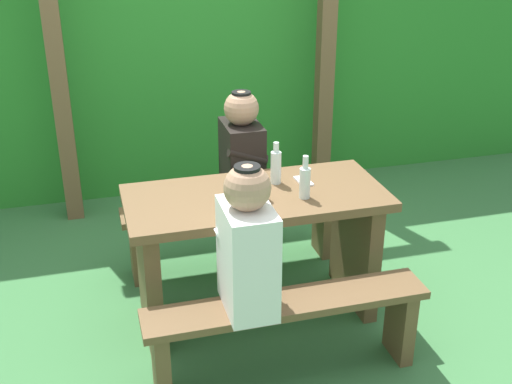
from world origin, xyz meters
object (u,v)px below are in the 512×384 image
at_px(bottle_left, 305,181).
at_px(person_white_shirt, 247,245).
at_px(bench_near, 287,322).
at_px(cell_phone, 303,181).
at_px(drinking_glass, 262,193).
at_px(bottle_right, 276,166).
at_px(person_black_coat, 242,153).
at_px(bench_far, 233,221).
at_px(picnic_table, 256,234).

bearing_deg(bottle_left, person_white_shirt, -133.84).
xyz_separation_m(bench_near, cell_phone, (0.30, 0.65, 0.45)).
relative_size(drinking_glass, cell_phone, 0.61).
height_order(person_white_shirt, bottle_right, person_white_shirt).
xyz_separation_m(person_black_coat, bottle_left, (0.17, -0.68, 0.08)).
bearing_deg(bottle_right, bottle_left, -68.21).
xyz_separation_m(bench_near, bench_far, (0.00, 1.13, 0.00)).
bearing_deg(bench_far, drinking_glass, -89.21).
bearing_deg(person_black_coat, picnic_table, -96.63).
height_order(drinking_glass, bottle_right, bottle_right).
height_order(bench_far, cell_phone, cell_phone).
bearing_deg(drinking_glass, bottle_left, -7.83).
xyz_separation_m(person_black_coat, bottle_right, (0.08, -0.45, 0.08)).
bearing_deg(bottle_right, person_white_shirt, -116.77).
relative_size(bench_near, person_white_shirt, 1.95).
distance_m(bench_far, bottle_right, 0.72).
distance_m(bench_far, bottle_left, 0.90).
bearing_deg(bottle_right, bench_far, 107.55).
distance_m(person_white_shirt, bottle_left, 0.62).
distance_m(bench_far, drinking_glass, 0.81).
bearing_deg(bench_near, bench_far, 90.00).
height_order(drinking_glass, cell_phone, drinking_glass).
height_order(bench_near, person_white_shirt, person_white_shirt).
height_order(drinking_glass, bottle_left, bottle_left).
xyz_separation_m(person_black_coat, drinking_glass, (-0.06, -0.64, 0.02)).
height_order(person_white_shirt, drinking_glass, person_white_shirt).
xyz_separation_m(drinking_glass, bottle_left, (0.22, -0.03, 0.05)).
xyz_separation_m(picnic_table, bench_far, (0.00, 0.56, -0.19)).
bearing_deg(bottle_left, picnic_table, 153.80).
xyz_separation_m(bench_near, person_white_shirt, (-0.19, 0.00, 0.46)).
bearing_deg(bench_far, bottle_left, -71.02).
bearing_deg(person_black_coat, bench_far, 177.09).
relative_size(picnic_table, cell_phone, 10.00).
bearing_deg(person_white_shirt, bench_near, -0.98).
relative_size(picnic_table, person_black_coat, 1.95).
relative_size(bench_far, cell_phone, 10.00).
height_order(bottle_left, cell_phone, bottle_left).
xyz_separation_m(bench_far, bottle_left, (0.23, -0.68, 0.54)).
height_order(bench_far, bottle_left, bottle_left).
relative_size(picnic_table, bench_near, 1.00).
distance_m(person_white_shirt, person_black_coat, 1.15).
relative_size(person_black_coat, cell_phone, 5.14).
height_order(bottle_left, bottle_right, bottle_right).
distance_m(bench_near, person_black_coat, 1.22).
distance_m(person_white_shirt, drinking_glass, 0.52).
height_order(bench_far, person_white_shirt, person_white_shirt).
xyz_separation_m(picnic_table, cell_phone, (0.30, 0.08, 0.25)).
distance_m(person_white_shirt, cell_phone, 0.81).
relative_size(bench_far, person_white_shirt, 1.95).
bearing_deg(person_white_shirt, bottle_right, 63.23).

